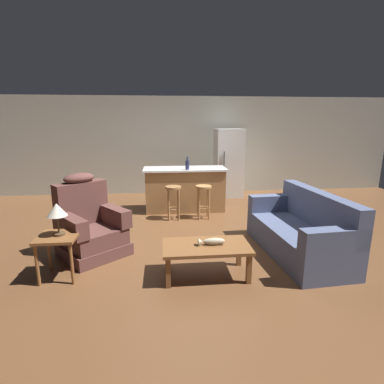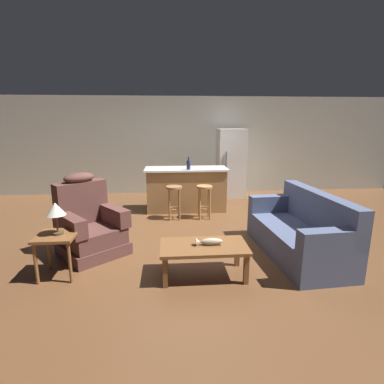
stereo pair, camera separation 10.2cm
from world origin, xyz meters
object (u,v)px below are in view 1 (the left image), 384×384
at_px(coffee_table, 206,249).
at_px(kitchen_island, 185,189).
at_px(fish_figurine, 211,242).
at_px(recliner_near_lamp, 90,226).
at_px(refrigerator, 229,163).
at_px(bottle_tall_green, 187,165).
at_px(end_table, 58,243).
at_px(couch, 301,232).
at_px(bar_stool_left, 173,196).
at_px(bar_stool_right, 204,196).
at_px(table_lamp, 57,211).

xyz_separation_m(coffee_table, kitchen_island, (-0.04, 2.98, 0.11)).
xyz_separation_m(fish_figurine, recliner_near_lamp, (-1.69, 0.86, -0.04)).
xyz_separation_m(coffee_table, recliner_near_lamp, (-1.63, 0.86, 0.06)).
distance_m(coffee_table, kitchen_island, 2.98).
height_order(recliner_near_lamp, refrigerator, refrigerator).
bearing_deg(bottle_tall_green, end_table, -125.28).
bearing_deg(recliner_near_lamp, couch, 44.67).
xyz_separation_m(coffee_table, couch, (1.50, 0.53, -0.02)).
height_order(coffee_table, kitchen_island, kitchen_island).
distance_m(kitchen_island, bottle_tall_green, 0.62).
relative_size(bar_stool_left, bar_stool_right, 1.00).
relative_size(coffee_table, table_lamp, 2.68).
bearing_deg(bar_stool_left, bottle_tall_green, 52.00).
xyz_separation_m(bar_stool_right, refrigerator, (0.91, 1.83, 0.41)).
distance_m(bar_stool_left, bar_stool_right, 0.61).
bearing_deg(bottle_tall_green, bar_stool_left, -128.00).
xyz_separation_m(couch, bar_stool_right, (-1.21, 1.82, 0.13)).
distance_m(coffee_table, recliner_near_lamp, 1.84).
height_order(recliner_near_lamp, bar_stool_right, recliner_near_lamp).
xyz_separation_m(recliner_near_lamp, end_table, (-0.22, -0.70, 0.04)).
relative_size(coffee_table, kitchen_island, 0.61).
bearing_deg(kitchen_island, refrigerator, 44.04).
bearing_deg(kitchen_island, recliner_near_lamp, -126.77).
relative_size(fish_figurine, table_lamp, 0.83).
distance_m(fish_figurine, end_table, 1.92).
relative_size(coffee_table, recliner_near_lamp, 0.92).
height_order(end_table, bar_stool_right, bar_stool_right).
xyz_separation_m(bar_stool_right, bottle_tall_green, (-0.29, 0.41, 0.58)).
bearing_deg(kitchen_island, bar_stool_left, -114.10).
relative_size(fish_figurine, end_table, 0.61).
relative_size(recliner_near_lamp, end_table, 2.14).
bearing_deg(coffee_table, fish_figurine, 1.26).
relative_size(end_table, kitchen_island, 0.31).
relative_size(couch, bar_stool_right, 2.87).
bearing_deg(bar_stool_left, refrigerator, 50.24).
distance_m(couch, kitchen_island, 2.90).
height_order(coffee_table, bar_stool_left, bar_stool_left).
xyz_separation_m(coffee_table, refrigerator, (1.20, 4.18, 0.52)).
xyz_separation_m(coffee_table, end_table, (-1.85, 0.16, 0.10)).
distance_m(coffee_table, end_table, 1.86).
bearing_deg(bar_stool_left, fish_figurine, -80.64).
bearing_deg(end_table, recliner_near_lamp, 72.67).
bearing_deg(refrigerator, kitchen_island, -135.96).
relative_size(end_table, table_lamp, 1.37).
distance_m(fish_figurine, bar_stool_right, 2.36).
relative_size(couch, table_lamp, 4.77).
distance_m(end_table, bar_stool_left, 2.67).
relative_size(table_lamp, bar_stool_right, 0.60).
xyz_separation_m(fish_figurine, bar_stool_right, (0.22, 2.35, 0.01)).
height_order(kitchen_island, refrigerator, refrigerator).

